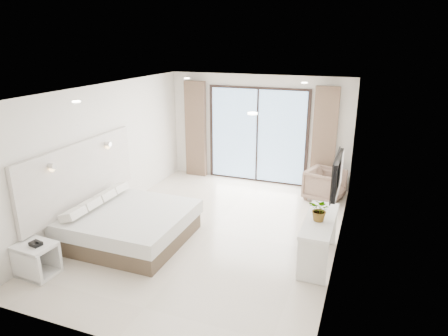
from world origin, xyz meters
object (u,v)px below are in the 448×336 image
Objects in this scene: nightstand at (37,260)px; console_desk at (319,231)px; armchair at (325,183)px; bed at (129,225)px.

console_desk is (4.03, 1.95, 0.29)m from nightstand.
console_desk is 1.89× the size of armchair.
console_desk is at bearing 7.98° from bed.
armchair is at bearing 95.00° from console_desk.
console_desk is at bearing 29.33° from nightstand.
bed reaches higher than nightstand.
armchair reaches higher than bed.
bed is 4.45m from armchair.
console_desk is (3.33, 0.47, 0.25)m from bed.
armchair is (3.79, 4.69, 0.13)m from nightstand.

